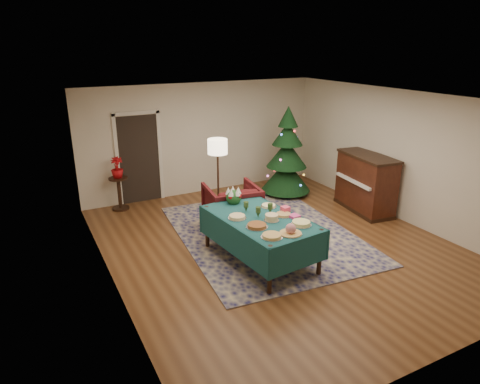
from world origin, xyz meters
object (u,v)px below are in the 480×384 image
potted_plant (117,172)px  christmas_tree (287,156)px  armchair (232,205)px  side_table (120,194)px  buffet_table (260,226)px  gift_box (285,210)px  floor_lamp (218,151)px  piano (366,184)px

potted_plant → christmas_tree: (3.89, -0.88, 0.11)m
armchair → side_table: bearing=-42.8°
buffet_table → christmas_tree: 3.55m
gift_box → floor_lamp: floor_lamp is taller
buffet_table → gift_box: size_ratio=16.96×
floor_lamp → christmas_tree: size_ratio=0.78×
side_table → piano: 5.51m
floor_lamp → christmas_tree: (2.09, 0.52, -0.47)m
buffet_table → floor_lamp: size_ratio=1.29×
gift_box → side_table: gift_box is taller
armchair → potted_plant: size_ratio=2.19×
piano → floor_lamp: bearing=158.4°
potted_plant → gift_box: bearing=-59.8°
armchair → christmas_tree: size_ratio=0.47×
armchair → piano: 3.12m
gift_box → side_table: (-2.08, 3.57, -0.50)m
buffet_table → potted_plant: potted_plant is taller
gift_box → piano: 2.94m
christmas_tree → side_table: bearing=167.3°
buffet_table → armchair: (0.18, 1.43, -0.13)m
potted_plant → piano: (4.85, -2.61, -0.25)m
side_table → christmas_tree: (3.89, -0.88, 0.62)m
gift_box → potted_plant: size_ratio=0.28×
christmas_tree → gift_box: bearing=-124.0°
piano → side_table: bearing=151.7°
gift_box → christmas_tree: (1.81, 2.69, 0.12)m
buffet_table → christmas_tree: bearing=49.3°
gift_box → piano: bearing=19.2°
buffet_table → side_table: buffet_table is taller
side_table → potted_plant: potted_plant is taller
floor_lamp → side_table: (-1.80, 1.40, -1.08)m
buffet_table → floor_lamp: (0.22, 2.15, 0.80)m
buffet_table → piano: bearing=16.2°
armchair → floor_lamp: (0.04, 0.73, 0.93)m
floor_lamp → potted_plant: size_ratio=3.64×
potted_plant → side_table: bearing=90.0°
armchair → floor_lamp: size_ratio=0.60×
armchair → floor_lamp: bearing=-85.6°
armchair → side_table: 2.77m
armchair → floor_lamp: floor_lamp is taller
piano → potted_plant: bearing=151.7°
gift_box → floor_lamp: size_ratio=0.08×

